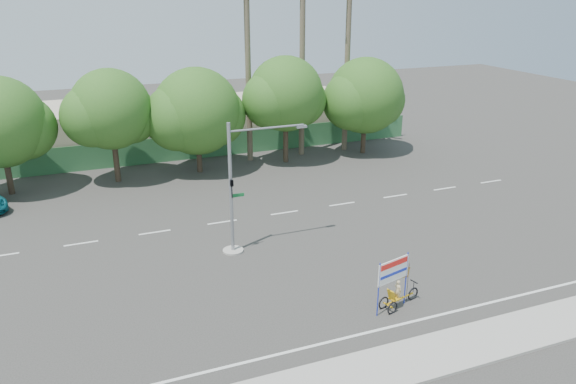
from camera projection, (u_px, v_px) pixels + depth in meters
name	position (u px, v px, depth m)	size (l,w,h in m)	color
ground	(306.00, 277.00, 27.26)	(120.00, 120.00, 0.00)	#33302D
sidewalk_near	(386.00, 368.00, 20.70)	(50.00, 2.40, 0.12)	gray
fence	(202.00, 146.00, 45.65)	(38.00, 0.08, 2.00)	#336B3D
building_left	(68.00, 133.00, 45.77)	(12.00, 8.00, 4.00)	#C4B49B
building_right	(274.00, 117.00, 52.06)	(14.00, 8.00, 3.60)	#C4B49B
tree_left	(110.00, 112.00, 38.76)	(6.66, 5.60, 8.07)	#473828
tree_center	(196.00, 114.00, 41.04)	(7.62, 6.40, 7.85)	#473828
tree_right	(285.00, 97.00, 43.19)	(6.90, 5.80, 8.36)	#473828
tree_far_right	(365.00, 98.00, 45.81)	(7.38, 6.20, 7.94)	#473828
palm_tall	(303.00, 24.00, 43.38)	(3.73, 3.79, 17.45)	#70604C
palm_mid	(348.00, 37.00, 45.14)	(3.73, 3.79, 15.45)	#70604C
palm_short	(248.00, 48.00, 42.39)	(3.73, 3.79, 14.45)	#70604C
traffic_signal	(237.00, 200.00, 28.96)	(4.72, 1.10, 7.00)	gray
trike_billboard	(396.00, 287.00, 24.32)	(2.54, 0.98, 2.56)	black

